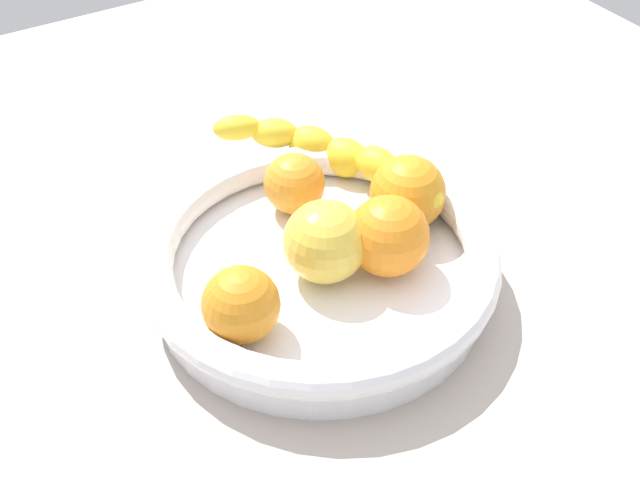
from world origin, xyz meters
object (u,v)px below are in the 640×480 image
Objects in this scene: orange_mid_right at (294,184)px; orange_rear at (408,193)px; banana_draped_left at (339,155)px; apple_yellow at (320,244)px; orange_mid_left at (241,305)px; orange_front at (388,236)px; fruit_bowl at (320,265)px.

orange_mid_right is 0.83× the size of orange_rear.
banana_draped_left is 13.18cm from apple_yellow.
banana_draped_left is 3.59× the size of orange_mid_left.
apple_yellow is at bearing 159.23° from orange_front.
orange_rear is 0.96× the size of apple_yellow.
fruit_bowl is 12.51cm from banana_draped_left.
banana_draped_left is at bearing 75.94° from orange_front.
orange_front is at bearing -104.06° from banana_draped_left.
apple_yellow reaches higher than fruit_bowl.
fruit_bowl is 4.39× the size of orange_front.
orange_rear is (1.64, -8.34, 0.48)cm from banana_draped_left.
fruit_bowl is 4.48× the size of orange_rear.
orange_mid_right is (-2.56, 10.70, -0.63)cm from orange_front.
banana_draped_left is 3.12× the size of apple_yellow.
orange_rear is at bearing 13.18° from orange_mid_left.
orange_mid_left is (-16.58, -12.61, 0.16)cm from banana_draped_left.
orange_rear is (18.22, 4.27, 0.32)cm from orange_mid_left.
fruit_bowl is 9.72cm from orange_mid_left.
orange_front is 11.02cm from orange_mid_right.
fruit_bowl is 4.31× the size of apple_yellow.
orange_mid_left is (-8.78, -3.17, 2.72)cm from fruit_bowl.
orange_mid_left reaches higher than banana_draped_left.
orange_rear is at bearing -43.32° from orange_mid_right.
apple_yellow is at bearing -169.27° from orange_rear.
fruit_bowl is at bearing 58.00° from apple_yellow.
orange_rear is 10.11cm from apple_yellow.
orange_front is (-3.06, -12.21, 0.54)cm from banana_draped_left.
orange_mid_left is (-13.53, -0.40, -0.38)cm from orange_front.
orange_mid_left is 1.09× the size of orange_mid_right.
orange_mid_left is at bearing -160.14° from fruit_bowl.
orange_mid_right is 9.98cm from orange_rear.
apple_yellow reaches higher than banana_draped_left.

